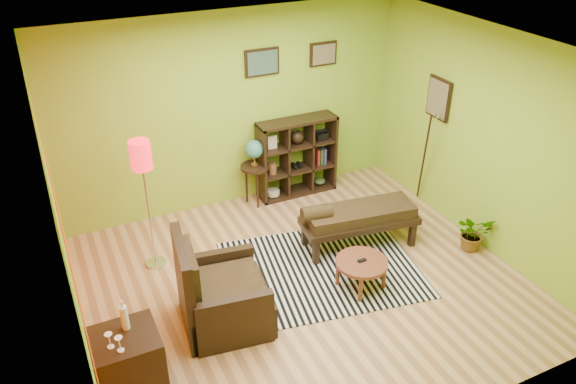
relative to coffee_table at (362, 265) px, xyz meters
name	(u,v)px	position (x,y,z in m)	size (l,w,h in m)	color
ground	(304,283)	(-0.58, 0.34, -0.32)	(5.00, 5.00, 0.00)	tan
room_shell	(298,149)	(-0.67, 0.35, 1.48)	(5.04, 4.54, 2.82)	#8BB62C
zebra_rug	(321,269)	(-0.26, 0.49, -0.32)	(2.34, 1.78, 0.01)	silver
coffee_table	(362,265)	(0.00, 0.00, 0.00)	(0.61, 0.61, 0.40)	brown
armchair	(219,298)	(-1.70, 0.14, 0.01)	(1.03, 1.03, 1.11)	black
side_cabinet	(129,365)	(-2.78, -0.42, 0.04)	(0.60, 0.55, 1.03)	black
floor_lamp	(142,167)	(-2.09, 1.49, 1.05)	(0.26, 0.26, 1.70)	silver
globe_table	(254,157)	(-0.37, 2.33, 0.45)	(0.42, 0.42, 1.02)	black
cube_shelf	(298,157)	(0.34, 2.37, 0.28)	(1.20, 0.35, 1.20)	black
bench	(357,217)	(0.39, 0.75, 0.13)	(1.58, 0.75, 0.70)	black
potted_plant	(472,236)	(1.72, 0.05, -0.13)	(0.45, 0.49, 0.39)	#26661E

